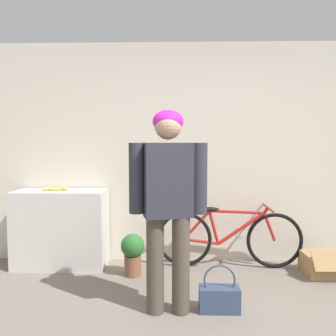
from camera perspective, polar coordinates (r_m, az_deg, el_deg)
wall_back at (r=3.95m, az=4.65°, el=2.58°), size 8.00×0.07×2.60m
side_shelf at (r=4.02m, az=-18.12°, el=-9.99°), size 1.03×0.43×0.88m
person at (r=2.69m, az=0.00°, el=-4.74°), size 0.64×0.28×1.68m
bicycle at (r=3.88m, az=10.55°, el=-11.82°), size 1.66×0.46×0.71m
banana at (r=3.96m, az=-19.11°, el=-3.45°), size 0.32×0.09×0.04m
handbag at (r=2.99m, az=8.94°, el=-21.35°), size 0.34×0.15×0.40m
cardboard_box at (r=4.03m, az=25.23°, el=-14.94°), size 0.37×0.46×0.30m
potted_plant at (r=3.63m, az=-6.15°, el=-14.28°), size 0.25×0.25×0.45m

